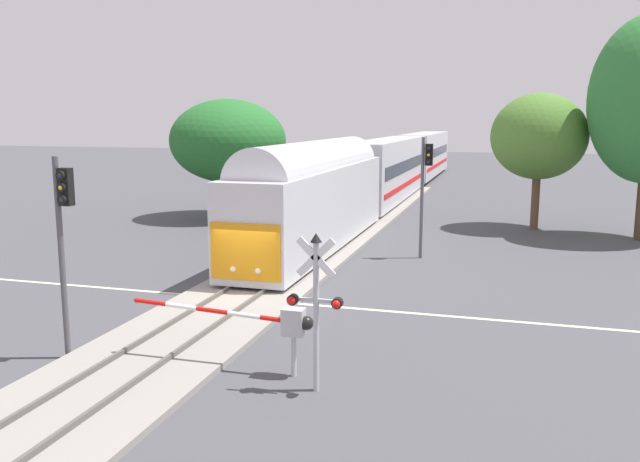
{
  "coord_description": "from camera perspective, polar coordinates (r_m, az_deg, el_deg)",
  "views": [
    {
      "loc": [
        9.22,
        -21.43,
        6.55
      ],
      "look_at": [
        1.89,
        3.82,
        2.0
      ],
      "focal_mm": 36.59,
      "sensor_mm": 36.0,
      "label": 1
    }
  ],
  "objects": [
    {
      "name": "ground_plane",
      "position": [
        24.23,
        -6.86,
        -5.94
      ],
      "size": [
        220.0,
        220.0,
        0.0
      ],
      "primitive_type": "plane",
      "color": "#47474C"
    },
    {
      "name": "road_centre_stripe",
      "position": [
        24.23,
        -6.86,
        -5.93
      ],
      "size": [
        44.0,
        0.2,
        0.01
      ],
      "color": "beige",
      "rests_on": "ground"
    },
    {
      "name": "railway_track",
      "position": [
        24.21,
        -6.86,
        -5.72
      ],
      "size": [
        4.4,
        80.0,
        0.32
      ],
      "color": "gray",
      "rests_on": "ground"
    },
    {
      "name": "commuter_train",
      "position": [
        52.35,
        6.04,
        5.59
      ],
      "size": [
        3.04,
        63.2,
        5.16
      ],
      "color": "silver",
      "rests_on": "railway_track"
    },
    {
      "name": "crossing_gate_near",
      "position": [
        16.9,
        -3.91,
        -7.93
      ],
      "size": [
        5.11,
        0.4,
        1.8
      ],
      "color": "#B7B7BC",
      "rests_on": "ground"
    },
    {
      "name": "crossing_signal_mast",
      "position": [
        15.55,
        -0.39,
        -5.73
      ],
      "size": [
        1.36,
        0.44,
        3.91
      ],
      "color": "#B2B2B7",
      "rests_on": "ground"
    },
    {
      "name": "traffic_signal_median",
      "position": [
        18.68,
        -21.55,
        0.44
      ],
      "size": [
        0.53,
        0.38,
        5.57
      ],
      "color": "#4C4C51",
      "rests_on": "ground"
    },
    {
      "name": "traffic_signal_far_side",
      "position": [
        30.78,
        9.18,
        4.59
      ],
      "size": [
        0.53,
        0.38,
        5.7
      ],
      "color": "#4C4C51",
      "rests_on": "ground"
    },
    {
      "name": "oak_far_right",
      "position": [
        40.6,
        18.59,
        7.82
      ],
      "size": [
        5.53,
        5.53,
        8.03
      ],
      "color": "brown",
      "rests_on": "ground"
    },
    {
      "name": "oak_behind_train",
      "position": [
        43.45,
        -8.04,
        7.8
      ],
      "size": [
        7.59,
        7.59,
        7.81
      ],
      "color": "#4C3828",
      "rests_on": "ground"
    }
  ]
}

